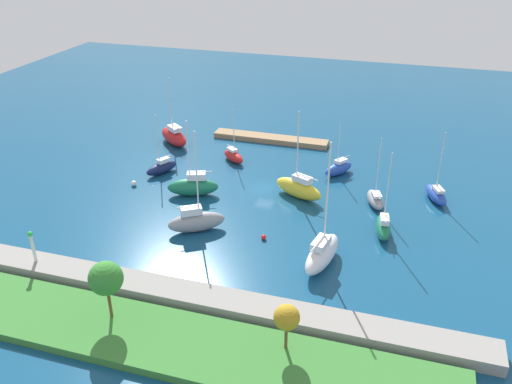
{
  "coord_description": "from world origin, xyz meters",
  "views": [
    {
      "loc": [
        -18.79,
        66.02,
        35.02
      ],
      "look_at": [
        0.0,
        4.25,
        1.5
      ],
      "focal_mm": 37.56,
      "sensor_mm": 36.0,
      "label": 1
    }
  ],
  "objects": [
    {
      "name": "park_tree_mideast",
      "position": [
        -10.88,
        30.93,
        4.19
      ],
      "size": [
        2.33,
        2.33,
        4.57
      ],
      "color": "brown",
      "rests_on": "shoreline_park"
    },
    {
      "name": "sailboat_yellow_off_beacon",
      "position": [
        -5.24,
        1.22,
        1.44
      ],
      "size": [
        7.73,
        5.04,
        12.45
      ],
      "rotation": [
        0.0,
        0.0,
        5.86
      ],
      "color": "yellow",
      "rests_on": "water"
    },
    {
      "name": "sailboat_blue_near_pier",
      "position": [
        -23.55,
        -3.34,
        0.94
      ],
      "size": [
        3.85,
        5.86,
        9.91
      ],
      "rotation": [
        0.0,
        0.0,
        5.11
      ],
      "color": "#2347B2",
      "rests_on": "water"
    },
    {
      "name": "sailboat_gray_west_end",
      "position": [
        4.88,
        13.67,
        1.43
      ],
      "size": [
        7.11,
        5.62,
        13.19
      ],
      "rotation": [
        0.0,
        0.0,
        3.71
      ],
      "color": "gray",
      "rests_on": "water"
    },
    {
      "name": "sailboat_white_lone_north",
      "position": [
        -11.37,
        16.36,
        1.59
      ],
      "size": [
        3.83,
        8.24,
        14.72
      ],
      "rotation": [
        0.0,
        0.0,
        4.52
      ],
      "color": "white",
      "rests_on": "water"
    },
    {
      "name": "harbor_beacon",
      "position": [
        18.47,
        26.55,
        3.43
      ],
      "size": [
        0.56,
        0.56,
        3.73
      ],
      "color": "silver",
      "rests_on": "breakwater"
    },
    {
      "name": "sailboat_gray_far_north",
      "position": [
        -15.69,
        0.34,
        0.85
      ],
      "size": [
        3.46,
        5.5,
        9.55
      ],
      "rotation": [
        0.0,
        0.0,
        5.05
      ],
      "color": "gray",
      "rests_on": "water"
    },
    {
      "name": "shoreline_park",
      "position": [
        0.0,
        32.96,
        0.41
      ],
      "size": [
        53.77,
        8.01,
        0.82
      ],
      "primitive_type": "cube",
      "color": "#387A33",
      "rests_on": "ground"
    },
    {
      "name": "water",
      "position": [
        0.0,
        0.0,
        0.0
      ],
      "size": [
        160.0,
        160.0,
        0.0
      ],
      "primitive_type": "plane",
      "color": "navy",
      "rests_on": "ground"
    },
    {
      "name": "mooring_buoy_white",
      "position": [
        18.4,
        4.74,
        0.39
      ],
      "size": [
        0.78,
        0.78,
        0.78
      ],
      "primitive_type": "sphere",
      "color": "white",
      "rests_on": "water"
    },
    {
      "name": "park_tree_east",
      "position": [
        6.11,
        31.74,
        5.25
      ],
      "size": [
        3.25,
        3.25,
        6.08
      ],
      "color": "brown",
      "rests_on": "shoreline_park"
    },
    {
      "name": "sailboat_red_by_breakwater",
      "position": [
        19.5,
        -11.61,
        1.44
      ],
      "size": [
        7.55,
        6.81,
        11.49
      ],
      "rotation": [
        0.0,
        0.0,
        5.6
      ],
      "color": "red",
      "rests_on": "water"
    },
    {
      "name": "sailboat_navy_east_end",
      "position": [
        16.33,
        -0.29,
        0.98
      ],
      "size": [
        3.97,
        5.54,
        9.42
      ],
      "rotation": [
        0.0,
        0.0,
        1.08
      ],
      "color": "#141E4C",
      "rests_on": "water"
    },
    {
      "name": "sailboat_red_far_south",
      "position": [
        7.36,
        -7.66,
        0.93
      ],
      "size": [
        4.82,
        4.35,
        8.68
      ],
      "rotation": [
        0.0,
        0.0,
        2.46
      ],
      "color": "red",
      "rests_on": "water"
    },
    {
      "name": "mooring_buoy_red",
      "position": [
        -3.68,
        13.15,
        0.32
      ],
      "size": [
        0.63,
        0.63,
        0.63
      ],
      "primitive_type": "sphere",
      "color": "red",
      "rests_on": "water"
    },
    {
      "name": "sailboat_blue_inner_mooring",
      "position": [
        -9.39,
        -7.77,
        1.01
      ],
      "size": [
        4.53,
        5.45,
        7.98
      ],
      "rotation": [
        0.0,
        0.0,
        0.97
      ],
      "color": "#2347B2",
      "rests_on": "water"
    },
    {
      "name": "sailboat_green_center_basin",
      "position": [
        -17.37,
        7.71,
        1.12
      ],
      "size": [
        2.52,
        5.86,
        10.74
      ],
      "rotation": [
        0.0,
        0.0,
        4.86
      ],
      "color": "#19724C",
      "rests_on": "water"
    },
    {
      "name": "breakwater",
      "position": [
        0.0,
        26.55,
        0.64
      ],
      "size": [
        59.05,
        3.42,
        1.28
      ],
      "primitive_type": "cube",
      "color": "gray",
      "rests_on": "ground"
    },
    {
      "name": "pier_dock",
      "position": [
        4.04,
        -17.74,
        0.43
      ],
      "size": [
        20.05,
        2.79,
        0.86
      ],
      "primitive_type": "cube",
      "color": "#997A56",
      "rests_on": "ground"
    },
    {
      "name": "sailboat_green_along_channel",
      "position": [
        8.96,
        4.91,
        1.41
      ],
      "size": [
        7.44,
        4.49,
        11.03
      ],
      "rotation": [
        0.0,
        0.0,
        0.34
      ],
      "color": "#19724C",
      "rests_on": "water"
    }
  ]
}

